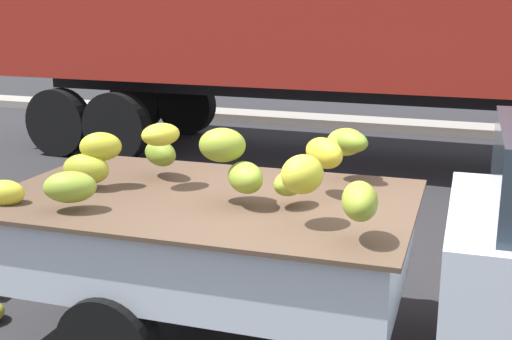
% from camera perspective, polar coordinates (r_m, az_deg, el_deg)
% --- Properties ---
extents(curb_strip, '(80.00, 0.80, 0.16)m').
position_cam_1_polar(curb_strip, '(13.13, 15.66, 3.53)').
color(curb_strip, gray).
rests_on(curb_strip, ground).
extents(pickup_truck, '(5.19, 2.01, 1.70)m').
position_cam_1_polar(pickup_truck, '(4.37, 21.10, -6.88)').
color(pickup_truck, silver).
rests_on(pickup_truck, ground).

